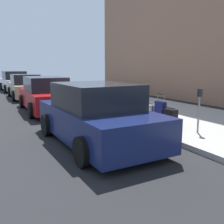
# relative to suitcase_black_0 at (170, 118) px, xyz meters

# --- Properties ---
(ground_plane) EXTENTS (40.00, 40.00, 0.00)m
(ground_plane) POSITION_rel_suitcase_black_0_xyz_m (3.73, 0.90, -0.42)
(ground_plane) COLOR black
(sidewalk_curb) EXTENTS (18.00, 5.00, 0.14)m
(sidewalk_curb) POSITION_rel_suitcase_black_0_xyz_m (3.73, -1.60, -0.35)
(sidewalk_curb) COLOR #9E9B93
(sidewalk_curb) RESTS_ON ground_plane
(suitcase_black_0) EXTENTS (0.44, 0.28, 0.61)m
(suitcase_black_0) POSITION_rel_suitcase_black_0_xyz_m (0.00, 0.00, 0.00)
(suitcase_black_0) COLOR black
(suitcase_black_0) RESTS_ON sidewalk_curb
(suitcase_navy_1) EXTENTS (0.45, 0.22, 1.00)m
(suitcase_navy_1) POSITION_rel_suitcase_black_0_xyz_m (0.53, -0.01, 0.09)
(suitcase_navy_1) COLOR navy
(suitcase_navy_1) RESTS_ON sidewalk_curb
(suitcase_silver_2) EXTENTS (0.41, 0.21, 0.62)m
(suitcase_silver_2) POSITION_rel_suitcase_black_0_xyz_m (1.05, 0.08, 0.00)
(suitcase_silver_2) COLOR #9EA0A8
(suitcase_silver_2) RESTS_ON sidewalk_curb
(suitcase_red_3) EXTENTS (0.46, 0.24, 0.87)m
(suitcase_red_3) POSITION_rel_suitcase_black_0_xyz_m (1.57, 0.09, -0.00)
(suitcase_red_3) COLOR red
(suitcase_red_3) RESTS_ON sidewalk_curb
(suitcase_olive_4) EXTENTS (0.50, 0.31, 0.84)m
(suitcase_olive_4) POSITION_rel_suitcase_black_0_xyz_m (2.13, 0.06, 0.03)
(suitcase_olive_4) COLOR #59601E
(suitcase_olive_4) RESTS_ON sidewalk_curb
(suitcase_maroon_5) EXTENTS (0.49, 0.24, 0.85)m
(suitcase_maroon_5) POSITION_rel_suitcase_black_0_xyz_m (2.70, 0.10, 0.04)
(suitcase_maroon_5) COLOR maroon
(suitcase_maroon_5) RESTS_ON sidewalk_curb
(fire_hydrant) EXTENTS (0.39, 0.21, 0.75)m
(fire_hydrant) POSITION_rel_suitcase_black_0_xyz_m (3.41, 0.06, 0.11)
(fire_hydrant) COLOR #99999E
(fire_hydrant) RESTS_ON sidewalk_curb
(bollard_post) EXTENTS (0.12, 0.12, 0.91)m
(bollard_post) POSITION_rel_suitcase_black_0_xyz_m (4.16, 0.21, 0.18)
(bollard_post) COLOR brown
(bollard_post) RESTS_ON sidewalk_curb
(parking_meter) EXTENTS (0.12, 0.09, 1.27)m
(parking_meter) POSITION_rel_suitcase_black_0_xyz_m (-0.97, -0.19, 0.55)
(parking_meter) COLOR slate
(parking_meter) RESTS_ON sidewalk_curb
(parked_car_navy_0) EXTENTS (4.44, 2.22, 1.60)m
(parked_car_navy_0) POSITION_rel_suitcase_black_0_xyz_m (-0.09, 2.64, 0.33)
(parked_car_navy_0) COLOR #141E4C
(parked_car_navy_0) RESTS_ON ground_plane
(parked_car_red_1) EXTENTS (4.81, 2.08, 1.57)m
(parked_car_red_1) POSITION_rel_suitcase_black_0_xyz_m (5.51, 2.64, 0.32)
(parked_car_red_1) COLOR #AD1619
(parked_car_red_1) RESTS_ON ground_plane
(parked_car_beige_2) EXTENTS (4.59, 2.02, 1.53)m
(parked_car_beige_2) POSITION_rel_suitcase_black_0_xyz_m (11.03, 2.64, 0.30)
(parked_car_beige_2) COLOR tan
(parked_car_beige_2) RESTS_ON ground_plane
(parked_car_white_3) EXTENTS (4.53, 2.11, 1.65)m
(parked_car_white_3) POSITION_rel_suitcase_black_0_xyz_m (16.42, 2.64, 0.35)
(parked_car_white_3) COLOR silver
(parked_car_white_3) RESTS_ON ground_plane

